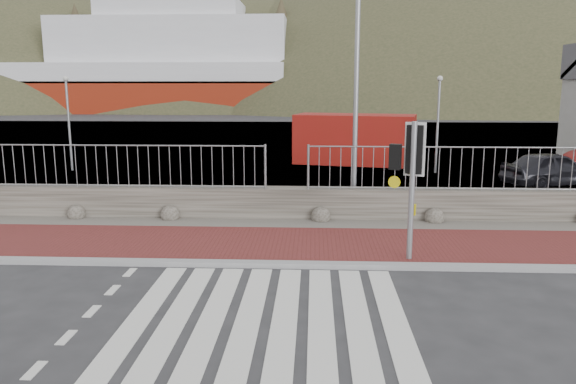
{
  "coord_description": "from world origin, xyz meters",
  "views": [
    {
      "loc": [
        0.76,
        -8.32,
        3.83
      ],
      "look_at": [
        0.23,
        3.0,
        1.62
      ],
      "focal_mm": 35.0,
      "sensor_mm": 36.0,
      "label": 1
    }
  ],
  "objects_px": {
    "traffic_signal_far": "(411,161)",
    "shipping_container": "(355,139)",
    "streetlight": "(361,60)",
    "ferry": "(126,71)",
    "car_a": "(552,169)"
  },
  "relations": [
    {
      "from": "traffic_signal_far",
      "to": "shipping_container",
      "type": "bearing_deg",
      "value": -69.07
    },
    {
      "from": "traffic_signal_far",
      "to": "streetlight",
      "type": "xyz_separation_m",
      "value": [
        -0.73,
        4.55,
        2.27
      ]
    },
    {
      "from": "ferry",
      "to": "car_a",
      "type": "bearing_deg",
      "value": -58.0
    },
    {
      "from": "streetlight",
      "to": "car_a",
      "type": "distance_m",
      "value": 9.82
    },
    {
      "from": "ferry",
      "to": "shipping_container",
      "type": "bearing_deg",
      "value": -60.91
    },
    {
      "from": "traffic_signal_far",
      "to": "streetlight",
      "type": "height_order",
      "value": "streetlight"
    },
    {
      "from": "ferry",
      "to": "streetlight",
      "type": "relative_size",
      "value": 6.29
    },
    {
      "from": "ferry",
      "to": "streetlight",
      "type": "xyz_separation_m",
      "value": [
        26.73,
        -59.85,
        -0.89
      ]
    },
    {
      "from": "streetlight",
      "to": "shipping_container",
      "type": "distance_m",
      "value": 11.2
    },
    {
      "from": "streetlight",
      "to": "ferry",
      "type": "bearing_deg",
      "value": 136.67
    },
    {
      "from": "streetlight",
      "to": "car_a",
      "type": "relative_size",
      "value": 2.06
    },
    {
      "from": "ferry",
      "to": "traffic_signal_far",
      "type": "relative_size",
      "value": 16.43
    },
    {
      "from": "ferry",
      "to": "traffic_signal_far",
      "type": "xyz_separation_m",
      "value": [
        27.45,
        -64.4,
        -3.16
      ]
    },
    {
      "from": "ferry",
      "to": "car_a",
      "type": "xyz_separation_m",
      "value": [
        34.35,
        -54.97,
        -4.7
      ]
    },
    {
      "from": "traffic_signal_far",
      "to": "streetlight",
      "type": "relative_size",
      "value": 0.38
    }
  ]
}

